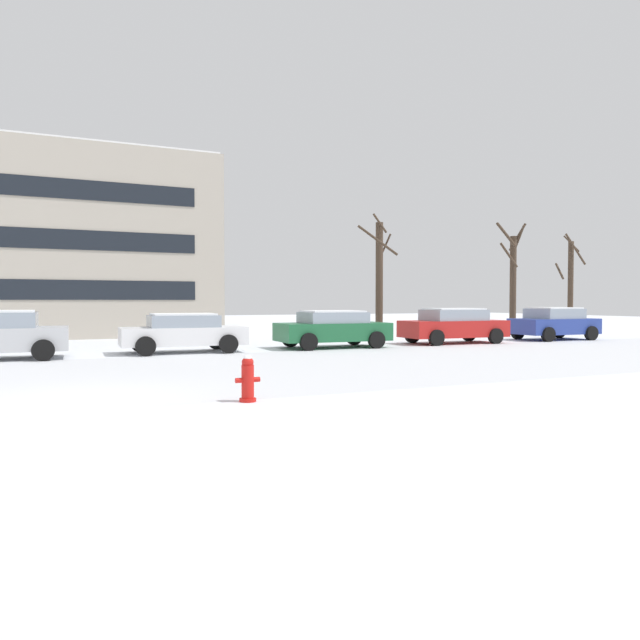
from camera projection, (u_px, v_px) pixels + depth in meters
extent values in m
plane|color=white|center=(74.00, 403.00, 10.33)|extent=(120.00, 120.00, 0.00)
cube|color=silver|center=(68.00, 378.00, 13.64)|extent=(80.00, 9.26, 0.00)
cylinder|color=red|center=(248.00, 400.00, 10.44)|extent=(0.30, 0.30, 0.06)
cylinder|color=red|center=(248.00, 382.00, 10.43)|extent=(0.22, 0.22, 0.59)
sphere|color=red|center=(248.00, 362.00, 10.42)|extent=(0.21, 0.21, 0.21)
cylinder|color=red|center=(239.00, 380.00, 10.36)|extent=(0.12, 0.09, 0.09)
cylinder|color=red|center=(256.00, 379.00, 10.49)|extent=(0.12, 0.09, 0.09)
sphere|color=white|center=(248.00, 359.00, 10.42)|extent=(0.15, 0.15, 0.15)
cylinder|color=black|center=(46.00, 346.00, 19.18)|extent=(0.65, 0.24, 0.64)
cylinder|color=black|center=(43.00, 350.00, 17.47)|extent=(0.65, 0.24, 0.64)
cube|color=white|center=(183.00, 336.00, 20.30)|extent=(4.20, 1.84, 0.61)
cube|color=#8C99A8|center=(183.00, 321.00, 20.28)|extent=(2.33, 1.64, 0.41)
cube|color=white|center=(183.00, 314.00, 20.28)|extent=(2.12, 1.52, 0.06)
cylinder|color=black|center=(217.00, 341.00, 21.63)|extent=(0.65, 0.24, 0.64)
cylinder|color=black|center=(228.00, 344.00, 20.02)|extent=(0.65, 0.24, 0.64)
cylinder|color=black|center=(140.00, 343.00, 20.60)|extent=(0.65, 0.24, 0.64)
cylinder|color=black|center=(146.00, 346.00, 18.98)|extent=(0.65, 0.24, 0.64)
cube|color=#1E6038|center=(333.00, 332.00, 22.45)|extent=(4.23, 2.00, 0.67)
cube|color=#8C99A8|center=(333.00, 317.00, 22.43)|extent=(2.35, 1.79, 0.41)
cube|color=white|center=(333.00, 311.00, 22.42)|extent=(2.13, 1.65, 0.06)
cylinder|color=black|center=(354.00, 337.00, 23.86)|extent=(0.65, 0.24, 0.64)
cylinder|color=black|center=(376.00, 340.00, 22.10)|extent=(0.65, 0.24, 0.64)
cylinder|color=black|center=(290.00, 339.00, 22.82)|extent=(0.65, 0.24, 0.64)
cylinder|color=black|center=(309.00, 342.00, 21.05)|extent=(0.65, 0.24, 0.64)
cube|color=red|center=(454.00, 329.00, 24.75)|extent=(4.48, 1.89, 0.68)
cube|color=#8C99A8|center=(454.00, 315.00, 24.73)|extent=(2.48, 1.69, 0.45)
cube|color=white|center=(454.00, 309.00, 24.72)|extent=(2.26, 1.56, 0.06)
cylinder|color=black|center=(469.00, 334.00, 26.14)|extent=(0.65, 0.24, 0.64)
cylinder|color=black|center=(496.00, 336.00, 24.48)|extent=(0.65, 0.24, 0.64)
cylinder|color=black|center=(412.00, 335.00, 25.03)|extent=(0.65, 0.24, 0.64)
cylinder|color=black|center=(436.00, 338.00, 23.37)|extent=(0.65, 0.24, 0.64)
cube|color=#283D93|center=(554.00, 326.00, 27.03)|extent=(3.88, 1.99, 0.70)
cube|color=#8C99A8|center=(554.00, 314.00, 27.01)|extent=(2.16, 1.78, 0.45)
cube|color=white|center=(554.00, 308.00, 27.01)|extent=(1.96, 1.65, 0.06)
cylinder|color=black|center=(559.00, 331.00, 28.40)|extent=(0.65, 0.24, 0.64)
cylinder|color=black|center=(591.00, 333.00, 26.64)|extent=(0.65, 0.24, 0.64)
cylinder|color=black|center=(518.00, 332.00, 27.45)|extent=(0.65, 0.24, 0.64)
cylinder|color=black|center=(548.00, 334.00, 25.68)|extent=(0.65, 0.24, 0.64)
cylinder|color=#423326|center=(513.00, 286.00, 30.86)|extent=(0.33, 0.33, 5.12)
cylinder|color=#423326|center=(506.00, 234.00, 30.46)|extent=(0.34, 1.27, 1.37)
cylinder|color=#423326|center=(518.00, 237.00, 31.08)|extent=(0.44, 0.95, 1.39)
cylinder|color=#423326|center=(519.00, 238.00, 30.90)|extent=(0.19, 0.83, 1.24)
cylinder|color=#423326|center=(509.00, 255.00, 30.49)|extent=(0.45, 1.00, 1.33)
cylinder|color=#423326|center=(571.00, 287.00, 32.32)|extent=(0.29, 0.29, 5.00)
cylinder|color=#423326|center=(572.00, 244.00, 31.88)|extent=(0.65, 0.63, 0.92)
cylinder|color=#423326|center=(575.00, 249.00, 31.72)|extent=(1.11, 0.55, 1.69)
cylinder|color=#423326|center=(560.00, 271.00, 32.33)|extent=(0.70, 1.16, 0.95)
cylinder|color=#423326|center=(379.00, 282.00, 26.45)|extent=(0.33, 0.33, 5.25)
cylinder|color=#423326|center=(378.00, 240.00, 25.56)|extent=(1.50, 1.10, 1.36)
cylinder|color=#423326|center=(380.00, 223.00, 26.08)|extent=(0.63, 0.37, 0.88)
cylinder|color=#423326|center=(385.00, 247.00, 26.62)|extent=(0.27, 0.76, 1.12)
cube|color=#B2A899|center=(61.00, 248.00, 31.15)|extent=(14.87, 9.91, 9.07)
cube|color=white|center=(59.00, 160.00, 31.00)|extent=(14.57, 9.71, 0.10)
cube|color=black|center=(63.00, 290.00, 26.69)|extent=(11.90, 0.04, 0.90)
cube|color=black|center=(62.00, 239.00, 26.62)|extent=(11.90, 0.04, 0.90)
cube|color=black|center=(62.00, 188.00, 26.55)|extent=(11.90, 0.04, 0.90)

